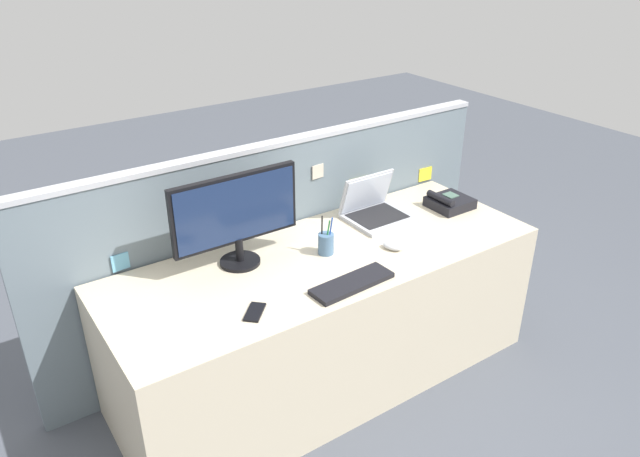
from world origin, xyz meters
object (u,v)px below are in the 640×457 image
computer_mouse_right_hand (393,246)px  cell_phone_black_slab (255,312)px  keyboard_main (352,283)px  pen_cup (326,243)px  laptop (374,209)px  desk_phone (449,202)px  desktop_monitor (236,214)px

computer_mouse_right_hand → cell_phone_black_slab: bearing=164.7°
keyboard_main → pen_cup: (0.07, 0.29, 0.04)m
laptop → keyboard_main: (-0.49, -0.46, -0.04)m
desk_phone → cell_phone_black_slab: size_ratio=1.67×
laptop → cell_phone_black_slab: (-0.93, -0.41, -0.05)m
desktop_monitor → computer_mouse_right_hand: (0.66, -0.30, -0.23)m
computer_mouse_right_hand → laptop: bearing=44.1°
pen_cup → desktop_monitor: bearing=157.7°
cell_phone_black_slab → pen_cup: bearing=69.3°
pen_cup → cell_phone_black_slab: pen_cup is taller
desktop_monitor → pen_cup: (0.37, -0.15, -0.19)m
laptop → keyboard_main: 0.68m
desk_phone → keyboard_main: 0.96m
desk_phone → computer_mouse_right_hand: (-0.55, -0.19, -0.01)m
desktop_monitor → laptop: desktop_monitor is taller
laptop → cell_phone_black_slab: bearing=-156.3°
keyboard_main → cell_phone_black_slab: bearing=169.7°
desktop_monitor → desk_phone: 1.23m
keyboard_main → computer_mouse_right_hand: 0.38m
desk_phone → cell_phone_black_slab: 1.37m
laptop → pen_cup: 0.46m
desk_phone → cell_phone_black_slab: bearing=-168.4°
keyboard_main → pen_cup: size_ratio=2.01×
computer_mouse_right_hand → keyboard_main: bearing=-179.2°
desktop_monitor → pen_cup: desktop_monitor is taller
computer_mouse_right_hand → pen_cup: 0.32m
pen_cup → cell_phone_black_slab: 0.56m
laptop → cell_phone_black_slab: laptop is taller
pen_cup → computer_mouse_right_hand: bearing=-27.2°
keyboard_main → cell_phone_black_slab: 0.44m
desktop_monitor → computer_mouse_right_hand: 0.76m
keyboard_main → computer_mouse_right_hand: size_ratio=3.80×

